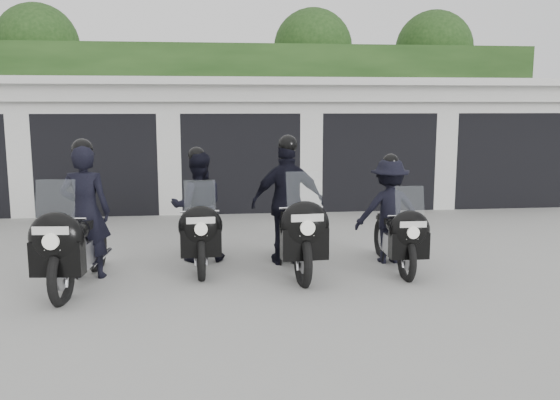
{
  "coord_description": "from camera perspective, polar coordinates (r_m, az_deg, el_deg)",
  "views": [
    {
      "loc": [
        -0.6,
        -7.5,
        2.38
      ],
      "look_at": [
        0.33,
        0.73,
        1.05
      ],
      "focal_mm": 38.0,
      "sensor_mm": 36.0,
      "label": 1
    }
  ],
  "objects": [
    {
      "name": "ground",
      "position": [
        7.89,
        -1.77,
        -8.43
      ],
      "size": [
        80.0,
        80.0,
        0.0
      ],
      "primitive_type": "plane",
      "color": "gray",
      "rests_on": "ground"
    },
    {
      "name": "garage_block",
      "position": [
        15.6,
        -4.22,
        5.59
      ],
      "size": [
        16.4,
        6.8,
        2.96
      ],
      "color": "silver",
      "rests_on": "ground"
    },
    {
      "name": "background_vegetation",
      "position": [
        20.45,
        -3.75,
        10.2
      ],
      "size": [
        20.0,
        3.9,
        5.8
      ],
      "color": "#1A3513",
      "rests_on": "ground"
    },
    {
      "name": "police_bike_a",
      "position": [
        8.3,
        -18.79,
        -2.41
      ],
      "size": [
        0.81,
        2.29,
        1.99
      ],
      "rotation": [
        0.0,
        0.0,
        -0.09
      ],
      "color": "black",
      "rests_on": "ground"
    },
    {
      "name": "police_bike_b",
      "position": [
        8.98,
        -7.87,
        -1.33
      ],
      "size": [
        0.85,
        2.08,
        1.81
      ],
      "rotation": [
        0.0,
        0.0,
        0.06
      ],
      "color": "black",
      "rests_on": "ground"
    },
    {
      "name": "police_bike_c",
      "position": [
        8.7,
        0.99,
        -1.01
      ],
      "size": [
        1.13,
        2.31,
        2.01
      ],
      "rotation": [
        0.0,
        0.0,
        0.06
      ],
      "color": "black",
      "rests_on": "ground"
    },
    {
      "name": "police_bike_d",
      "position": [
        8.99,
        10.72,
        -1.61
      ],
      "size": [
        1.04,
        1.97,
        1.71
      ],
      "rotation": [
        0.0,
        0.0,
        -0.01
      ],
      "color": "black",
      "rests_on": "ground"
    }
  ]
}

